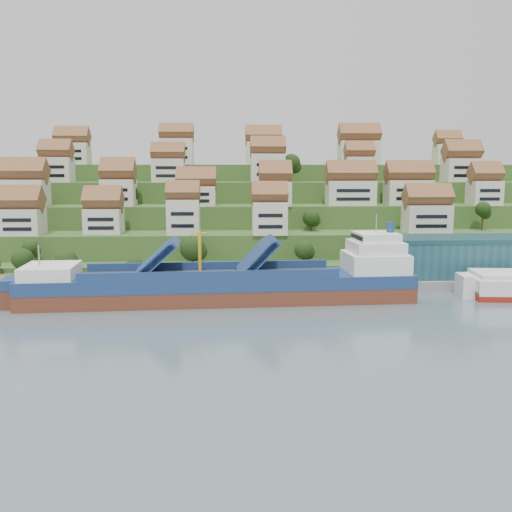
{
  "coord_description": "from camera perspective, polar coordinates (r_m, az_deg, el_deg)",
  "views": [
    {
      "loc": [
        -11.68,
        -125.12,
        28.97
      ],
      "look_at": [
        -5.25,
        14.0,
        8.0
      ],
      "focal_mm": 40.0,
      "sensor_mm": 36.0,
      "label": 1
    }
  ],
  "objects": [
    {
      "name": "warehouse",
      "position": [
        157.25,
        21.27,
        0.02
      ],
      "size": [
        60.0,
        15.0,
        10.0
      ],
      "primitive_type": "cube",
      "color": "#204C57",
      "rests_on": "quay"
    },
    {
      "name": "hillside_trees",
      "position": [
        167.72,
        -4.43,
        4.0
      ],
      "size": [
        141.41,
        62.21,
        32.02
      ],
      "color": "#1E3812",
      "rests_on": "ground"
    },
    {
      "name": "ground",
      "position": [
        128.96,
        2.63,
        -4.43
      ],
      "size": [
        300.0,
        300.0,
        0.0
      ],
      "primitive_type": "plane",
      "color": "slate",
      "rests_on": "ground"
    },
    {
      "name": "beach_huts",
      "position": [
        146.69,
        -21.85,
        -2.62
      ],
      "size": [
        14.4,
        3.7,
        2.2
      ],
      "color": "white",
      "rests_on": "pebble_beach"
    },
    {
      "name": "pebble_beach",
      "position": [
        147.51,
        -20.92,
        -3.14
      ],
      "size": [
        45.0,
        20.0,
        1.0
      ],
      "primitive_type": "cube",
      "color": "gray",
      "rests_on": "ground"
    },
    {
      "name": "quay",
      "position": [
        146.33,
        9.92,
        -2.55
      ],
      "size": [
        180.0,
        14.0,
        2.2
      ],
      "primitive_type": "cube",
      "color": "gray",
      "rests_on": "ground"
    },
    {
      "name": "hillside",
      "position": [
        229.7,
        0.28,
        3.99
      ],
      "size": [
        260.0,
        128.0,
        31.0
      ],
      "color": "#2D4C1E",
      "rests_on": "ground"
    },
    {
      "name": "hillside_village",
      "position": [
        188.28,
        -0.17,
        7.46
      ],
      "size": [
        158.32,
        65.47,
        29.49
      ],
      "color": "beige",
      "rests_on": "ground"
    },
    {
      "name": "flagpole",
      "position": [
        140.12,
        9.67,
        -0.63
      ],
      "size": [
        1.28,
        0.16,
        8.0
      ],
      "color": "gray",
      "rests_on": "quay"
    },
    {
      "name": "cargo_ship",
      "position": [
        127.06,
        -2.53,
        -2.97
      ],
      "size": [
        86.59,
        18.26,
        19.17
      ],
      "rotation": [
        0.0,
        0.0,
        0.06
      ],
      "color": "brown",
      "rests_on": "ground"
    }
  ]
}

